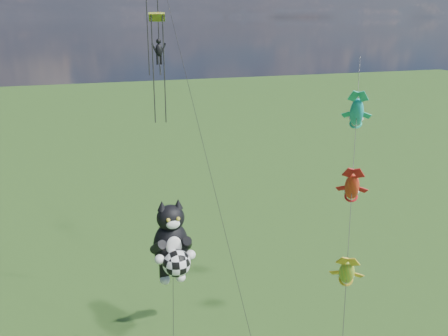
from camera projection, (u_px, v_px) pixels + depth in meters
name	position (u px, v px, depth m)	size (l,w,h in m)	color
cat_kite_rig	(172.00, 245.00, 27.65)	(2.37, 4.10, 10.81)	brown
fish_windsock_rig	(349.00, 229.00, 24.87)	(8.76, 13.48, 18.18)	brown
parafoil_rig	(160.00, 44.00, 33.12)	(3.22, 17.34, 26.10)	brown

